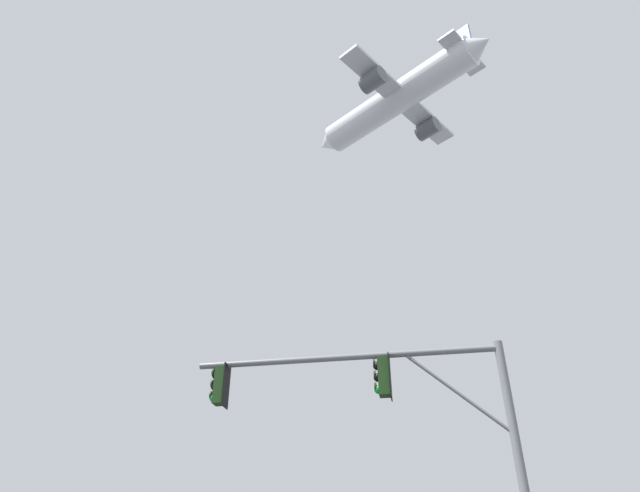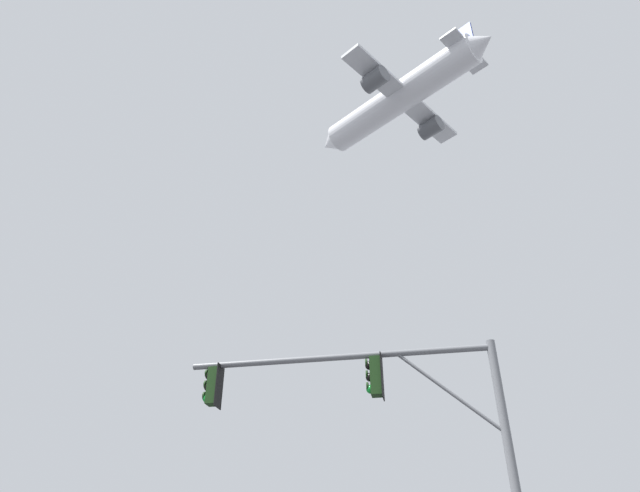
# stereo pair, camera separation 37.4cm
# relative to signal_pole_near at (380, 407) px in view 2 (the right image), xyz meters

# --- Properties ---
(signal_pole_near) EXTENTS (7.21, 1.46, 5.87)m
(signal_pole_near) POSITION_rel_signal_pole_near_xyz_m (0.00, 0.00, 0.00)
(signal_pole_near) COLOR slate
(signal_pole_near) RESTS_ON ground
(airplane) EXTENTS (17.65, 17.12, 5.97)m
(airplane) POSITION_rel_signal_pole_near_xyz_m (6.55, 28.35, 39.81)
(airplane) COLOR white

